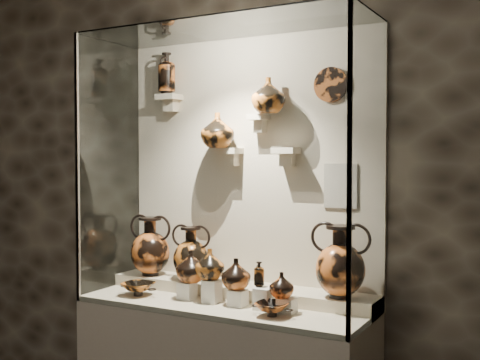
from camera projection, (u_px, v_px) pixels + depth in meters
The scene contains 34 objects.
wall_back at pixel (250, 167), 3.71m from camera, with size 5.00×0.02×3.20m, color #2D241C.
front_tier at pixel (224, 304), 3.46m from camera, with size 1.68×0.58×0.03m, color beige.
rear_tier at pixel (239, 292), 3.61m from camera, with size 1.70×0.25×0.10m, color beige.
back_panel at pixel (250, 167), 3.70m from camera, with size 1.70×0.03×1.60m, color beige.
glass_front at pixel (196, 169), 3.17m from camera, with size 1.70×0.01×1.60m, color white.
glass_left at pixel (110, 167), 3.83m from camera, with size 0.01×0.60×1.60m, color white.
glass_right at pixel (369, 169), 3.02m from camera, with size 0.01×0.60×1.60m, color white.
glass_top at pixel (224, 27), 3.40m from camera, with size 1.70×0.60×0.01m, color white.
frame_post_left at pixel (78, 168), 3.58m from camera, with size 0.02×0.02×1.60m, color gray.
frame_post_right at pixel (349, 171), 2.77m from camera, with size 0.02×0.02×1.60m, color gray.
pedestal_a at pixel (187, 291), 3.52m from camera, with size 0.09×0.09×0.10m, color silver.
pedestal_b at pixel (212, 291), 3.44m from camera, with size 0.09×0.09×0.13m, color silver.
pedestal_c at pixel (238, 298), 3.35m from camera, with size 0.09×0.09×0.09m, color silver.
pedestal_d at pixel (264, 299), 3.28m from camera, with size 0.09×0.09×0.12m, color silver.
pedestal_e at pixel (287, 305), 3.21m from camera, with size 0.09×0.09×0.08m, color silver.
bracket_ul at pixel (169, 97), 3.89m from camera, with size 0.14×0.12×0.04m, color beige.
bracket_ca at pixel (230, 151), 3.68m from camera, with size 0.14×0.12×0.04m, color beige.
bracket_cb at pixel (259, 117), 3.58m from camera, with size 0.10×0.12×0.04m, color beige.
bracket_cc at pixel (286, 151), 3.50m from camera, with size 0.14×0.12×0.04m, color beige.
amphora_left at pixel (150, 246), 3.87m from camera, with size 0.30×0.30×0.38m, color #BD5C24, non-canonical shape.
amphora_mid at pixel (191, 253), 3.72m from camera, with size 0.27×0.27×0.33m, color #B96320, non-canonical shape.
amphora_right at pixel (340, 261), 3.25m from camera, with size 0.32×0.32×0.40m, color #BD5C24, non-canonical shape.
jug_a at pixel (191, 266), 3.52m from camera, with size 0.18×0.18×0.19m, color #BD5C24.
jug_b at pixel (210, 264), 3.45m from camera, with size 0.17×0.17×0.18m, color #B96320.
jug_c at pixel (236, 274), 3.37m from camera, with size 0.17×0.17×0.17m, color #BD5C24.
jug_e at pixel (282, 285), 3.21m from camera, with size 0.13×0.13×0.14m, color #BD5C24.
lekythos_small at pixel (259, 272), 3.30m from camera, with size 0.07×0.07×0.16m, color #B96320, non-canonical shape.
kylix_left at pixel (139, 287), 3.61m from camera, with size 0.24×0.21×0.10m, color #B96320, non-canonical shape.
kylix_right at pixel (272, 308), 3.14m from camera, with size 0.22×0.19×0.09m, color #BD5C24, non-canonical shape.
lekythos_tall at pixel (167, 71), 3.87m from camera, with size 0.12×0.12×0.30m, color #BD5C24, non-canonical shape.
ovoid_vase_a at pixel (218, 130), 3.66m from camera, with size 0.21×0.21×0.22m, color #B96320.
ovoid_vase_b at pixel (268, 95), 3.49m from camera, with size 0.20×0.20×0.21m, color #B96320.
wall_plate at pixel (331, 85), 3.40m from camera, with size 0.20×0.20×0.02m, color #A44F20.
info_placard at pixel (340, 186), 3.41m from camera, with size 0.19×0.01×0.25m, color beige.
Camera 1 is at (1.73, -0.78, 1.66)m, focal length 45.00 mm.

